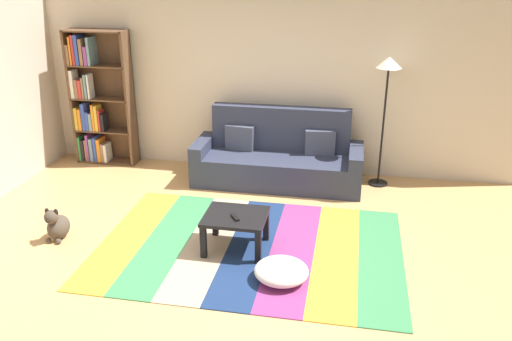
{
  "coord_description": "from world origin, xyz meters",
  "views": [
    {
      "loc": [
        1.05,
        -4.66,
        2.91
      ],
      "look_at": [
        0.02,
        0.78,
        0.65
      ],
      "focal_mm": 37.17,
      "sensor_mm": 36.0,
      "label": 1
    }
  ],
  "objects_px": {
    "pouf": "(281,271)",
    "dog": "(57,225)",
    "bookshelf": "(95,102)",
    "coffee_table": "(236,221)",
    "couch": "(278,158)",
    "tv_remote": "(235,217)",
    "standing_lamp": "(388,79)"
  },
  "relations": [
    {
      "from": "couch",
      "to": "pouf",
      "type": "bearing_deg",
      "value": -80.71
    },
    {
      "from": "bookshelf",
      "to": "coffee_table",
      "type": "xyz_separation_m",
      "value": [
        2.58,
        -2.16,
        -0.59
      ]
    },
    {
      "from": "bookshelf",
      "to": "pouf",
      "type": "relative_size",
      "value": 3.74
    },
    {
      "from": "pouf",
      "to": "standing_lamp",
      "type": "distance_m",
      "value": 3.04
    },
    {
      "from": "couch",
      "to": "tv_remote",
      "type": "distance_m",
      "value": 1.96
    },
    {
      "from": "coffee_table",
      "to": "tv_remote",
      "type": "height_order",
      "value": "tv_remote"
    },
    {
      "from": "tv_remote",
      "to": "bookshelf",
      "type": "bearing_deg",
      "value": 106.38
    },
    {
      "from": "standing_lamp",
      "to": "bookshelf",
      "type": "bearing_deg",
      "value": 178.36
    },
    {
      "from": "coffee_table",
      "to": "dog",
      "type": "relative_size",
      "value": 1.63
    },
    {
      "from": "bookshelf",
      "to": "tv_remote",
      "type": "height_order",
      "value": "bookshelf"
    },
    {
      "from": "tv_remote",
      "to": "couch",
      "type": "bearing_deg",
      "value": 52.55
    },
    {
      "from": "couch",
      "to": "bookshelf",
      "type": "relative_size",
      "value": 1.16
    },
    {
      "from": "coffee_table",
      "to": "standing_lamp",
      "type": "xyz_separation_m",
      "value": [
        1.53,
        2.05,
        1.12
      ]
    },
    {
      "from": "couch",
      "to": "standing_lamp",
      "type": "height_order",
      "value": "standing_lamp"
    },
    {
      "from": "bookshelf",
      "to": "standing_lamp",
      "type": "height_order",
      "value": "bookshelf"
    },
    {
      "from": "pouf",
      "to": "dog",
      "type": "relative_size",
      "value": 1.31
    },
    {
      "from": "couch",
      "to": "coffee_table",
      "type": "bearing_deg",
      "value": -95.14
    },
    {
      "from": "pouf",
      "to": "dog",
      "type": "height_order",
      "value": "dog"
    },
    {
      "from": "coffee_table",
      "to": "pouf",
      "type": "xyz_separation_m",
      "value": [
        0.56,
        -0.51,
        -0.22
      ]
    },
    {
      "from": "couch",
      "to": "pouf",
      "type": "distance_m",
      "value": 2.43
    },
    {
      "from": "bookshelf",
      "to": "coffee_table",
      "type": "relative_size",
      "value": 3.01
    },
    {
      "from": "bookshelf",
      "to": "coffee_table",
      "type": "bearing_deg",
      "value": -40.01
    },
    {
      "from": "coffee_table",
      "to": "pouf",
      "type": "height_order",
      "value": "coffee_table"
    },
    {
      "from": "couch",
      "to": "standing_lamp",
      "type": "xyz_separation_m",
      "value": [
        1.36,
        0.16,
        1.11
      ]
    },
    {
      "from": "coffee_table",
      "to": "tv_remote",
      "type": "bearing_deg",
      "value": -80.45
    },
    {
      "from": "coffee_table",
      "to": "dog",
      "type": "bearing_deg",
      "value": -175.73
    },
    {
      "from": "couch",
      "to": "coffee_table",
      "type": "height_order",
      "value": "couch"
    },
    {
      "from": "dog",
      "to": "tv_remote",
      "type": "distance_m",
      "value": 2.0
    },
    {
      "from": "pouf",
      "to": "tv_remote",
      "type": "bearing_deg",
      "value": 141.29
    },
    {
      "from": "couch",
      "to": "standing_lamp",
      "type": "bearing_deg",
      "value": 6.86
    },
    {
      "from": "coffee_table",
      "to": "tv_remote",
      "type": "xyz_separation_m",
      "value": [
        0.01,
        -0.07,
        0.08
      ]
    },
    {
      "from": "dog",
      "to": "standing_lamp",
      "type": "relative_size",
      "value": 0.23
    }
  ]
}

